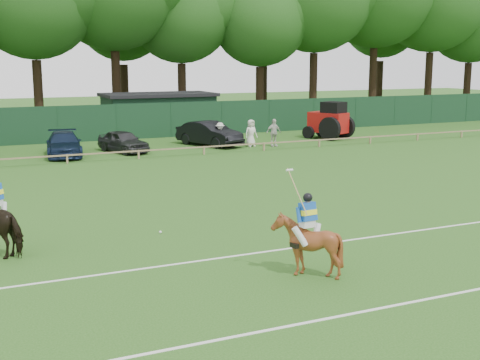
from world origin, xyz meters
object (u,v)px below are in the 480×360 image
utility_shed (159,113)px  spectator_right (251,133)px  hatch_grey (123,141)px  sedan_navy (64,144)px  spectator_left (220,135)px  tractor (330,121)px  spectator_mid (274,133)px  horse_chestnut (307,245)px  estate_black (209,134)px  polo_ball (160,232)px

utility_shed → spectator_right: bearing=-72.9°
hatch_grey → utility_shed: utility_shed is taller
sedan_navy → utility_shed: utility_shed is taller
spectator_left → tractor: bearing=27.1°
sedan_navy → spectator_mid: spectator_mid is taller
spectator_mid → spectator_right: bearing=155.5°
spectator_left → hatch_grey: bearing=-161.4°
horse_chestnut → utility_shed: size_ratio=0.20×
hatch_grey → spectator_right: spectator_right is taller
estate_black → spectator_mid: (3.65, -2.07, 0.10)m
hatch_grey → spectator_right: (8.20, -0.90, 0.21)m
estate_black → sedan_navy: bearing=161.2°
spectator_right → tractor: tractor is taller
hatch_grey → horse_chestnut: bearing=-111.7°
spectator_right → polo_ball: size_ratio=19.47×
sedan_navy → spectator_right: 11.78m
estate_black → polo_ball: bearing=-138.9°
estate_black → spectator_left: size_ratio=3.04×
sedan_navy → tractor: bearing=9.2°
horse_chestnut → estate_black: bearing=-112.3°
tractor → utility_shed: bearing=114.9°
spectator_mid → utility_shed: size_ratio=0.21×
hatch_grey → estate_black: 5.92m
hatch_grey → estate_black: (5.89, 0.60, 0.13)m
sedan_navy → spectator_right: bearing=3.6°
sedan_navy → polo_ball: size_ratio=53.43×
polo_ball → hatch_grey: bearing=79.1°
estate_black → polo_ball: estate_black is taller
hatch_grey → spectator_mid: size_ratio=2.19×
hatch_grey → polo_ball: 18.99m
spectator_right → spectator_left: bearing=158.4°
hatch_grey → spectator_mid: 9.66m
spectator_left → tractor: (8.80, 0.80, 0.45)m
estate_black → spectator_right: spectator_right is taller
polo_ball → utility_shed: (8.71, 27.74, 1.49)m
tractor → estate_black: bearing=155.0°
horse_chestnut → sedan_navy: (-2.21, 24.17, -0.14)m
spectator_mid → polo_ball: bearing=-128.6°
spectator_right → polo_ball: (-11.78, -17.75, -0.83)m
estate_black → utility_shed: utility_shed is taller
hatch_grey → spectator_left: size_ratio=2.47×
spectator_right → spectator_mid: bearing=-29.5°
estate_black → polo_ball: (-9.48, -19.24, -0.75)m
sedan_navy → spectator_mid: (13.09, -1.44, 0.20)m
horse_chestnut → polo_ball: bearing=-74.0°
utility_shed → spectator_mid: bearing=-67.3°
spectator_mid → spectator_left: bearing=160.1°
sedan_navy → hatch_grey: 3.54m
sedan_navy → tractor: tractor is taller
polo_ball → utility_shed: utility_shed is taller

